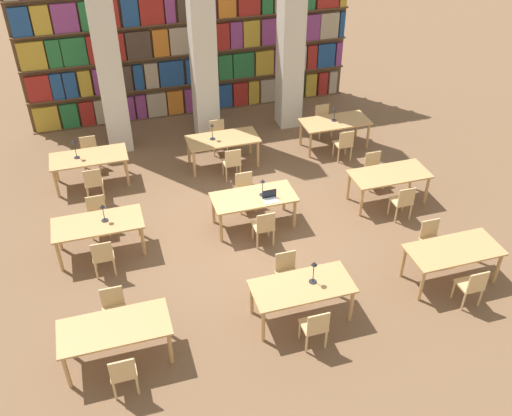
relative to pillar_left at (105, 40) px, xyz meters
The scene contains 39 objects.
ground_plane 5.92m from the pillar_left, 61.48° to the right, with size 40.00×40.00×0.00m, color brown.
bookshelf_bank 2.92m from the pillar_left, 33.23° to the left, with size 9.53×0.35×5.50m.
pillar_left is the anchor object (origin of this frame).
pillar_center 2.43m from the pillar_left, ahead, with size 0.63×0.63×6.00m.
pillar_right 4.87m from the pillar_left, ahead, with size 0.63×0.63×6.00m.
reading_table_0 7.77m from the pillar_left, 96.19° to the right, with size 1.83×0.86×0.78m.
chair_0 8.51m from the pillar_left, 95.42° to the right, with size 0.42×0.40×0.88m.
chair_1 7.16m from the pillar_left, 96.57° to the right, with size 0.42×0.40×0.88m.
reading_table_1 8.11m from the pillar_left, 71.21° to the right, with size 1.83×0.86×0.78m.
chair_2 8.82m from the pillar_left, 72.91° to the right, with size 0.42×0.40×0.88m.
chair_3 7.53m from the pillar_left, 69.51° to the right, with size 0.42×0.40×0.88m.
desk_lamp_0 8.04m from the pillar_left, 69.64° to the right, with size 0.14×0.14×0.47m.
reading_table_2 9.50m from the pillar_left, 52.06° to the right, with size 1.83×0.86×0.78m.
chair_4 10.10m from the pillar_left, 54.74° to the right, with size 0.42×0.40×0.88m.
chair_5 9.01m from the pillar_left, 49.26° to the right, with size 0.42×0.40×0.88m.
reading_table_3 5.05m from the pillar_left, 100.91° to the right, with size 1.83×0.86×0.78m.
chair_6 5.77m from the pillar_left, 99.30° to the right, with size 0.42×0.40×0.88m.
chair_7 4.55m from the pillar_left, 102.80° to the right, with size 0.42×0.40×0.88m.
desk_lamp_1 4.85m from the pillar_left, 98.99° to the right, with size 0.14×0.14×0.41m.
reading_table_4 5.58m from the pillar_left, 60.77° to the right, with size 1.83×0.86×0.78m.
chair_8 6.25m from the pillar_left, 64.15° to the right, with size 0.42×0.40×0.88m.
chair_9 5.14m from the pillar_left, 56.14° to the right, with size 0.42×0.40×0.88m.
desk_lamp_2 5.54m from the pillar_left, 58.89° to the right, with size 0.14×0.14×0.41m.
laptop 5.86m from the pillar_left, 59.19° to the right, with size 0.32×0.22×0.21m.
reading_table_5 7.64m from the pillar_left, 37.73° to the right, with size 1.83×0.86×0.78m.
chair_10 8.14m from the pillar_left, 41.96° to the right, with size 0.42×0.40×0.88m.
chair_11 7.31m from the pillar_left, 33.04° to the right, with size 0.42×0.40×0.88m.
reading_table_6 2.96m from the pillar_left, 117.61° to the right, with size 1.83×0.86×0.78m.
chair_12 3.55m from the pillar_left, 109.45° to the right, with size 0.42×0.40×0.88m.
chair_13 2.81m from the pillar_left, 131.94° to the right, with size 0.42×0.40×0.88m.
desk_lamp_3 2.74m from the pillar_left, 124.57° to the right, with size 0.14×0.14×0.48m.
reading_table_7 3.79m from the pillar_left, 34.70° to the right, with size 1.83×0.86×0.78m.
chair_14 4.31m from the pillar_left, 43.91° to the right, with size 0.42×0.40×0.88m.
chair_15 3.70m from the pillar_left, 21.56° to the right, with size 0.42×0.40×0.88m.
desk_lamp_4 3.38m from the pillar_left, 37.16° to the right, with size 0.14×0.14×0.44m.
reading_table_8 6.29m from the pillar_left, 16.56° to the right, with size 1.83×0.86×0.78m.
chair_16 6.56m from the pillar_left, 23.17° to the right, with size 0.42×0.40×0.88m.
chair_17 6.18m from the pillar_left, ahead, with size 0.42×0.40×0.88m.
desk_lamp_5 6.13m from the pillar_left, 16.36° to the right, with size 0.14×0.14×0.41m.
Camera 1 is at (-2.87, -9.73, 7.83)m, focal length 40.00 mm.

